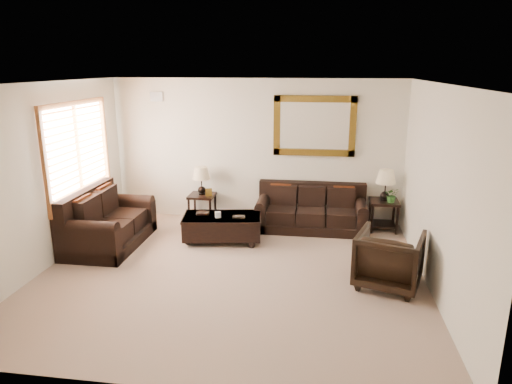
% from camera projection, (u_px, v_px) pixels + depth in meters
% --- Properties ---
extents(room, '(5.51, 5.01, 2.71)m').
position_uv_depth(room, '(230.00, 184.00, 6.28)').
color(room, tan).
rests_on(room, ground).
extents(window, '(0.07, 1.96, 1.66)m').
position_uv_depth(window, '(79.00, 152.00, 7.45)').
color(window, white).
rests_on(window, room).
extents(mirror, '(1.50, 0.06, 1.10)m').
position_uv_depth(mirror, '(314.00, 126.00, 8.34)').
color(mirror, '#4F2F0F').
rests_on(mirror, room).
extents(air_vent, '(0.25, 0.02, 0.18)m').
position_uv_depth(air_vent, '(156.00, 97.00, 8.63)').
color(air_vent, '#999999').
rests_on(air_vent, room).
extents(sofa, '(1.99, 0.86, 0.81)m').
position_uv_depth(sofa, '(311.00, 213.00, 8.41)').
color(sofa, black).
rests_on(sofa, room).
extents(loveseat, '(1.01, 1.70, 0.96)m').
position_uv_depth(loveseat, '(106.00, 225.00, 7.61)').
color(loveseat, black).
rests_on(loveseat, room).
extents(end_table_left, '(0.49, 0.49, 1.07)m').
position_uv_depth(end_table_left, '(202.00, 186.00, 8.70)').
color(end_table_left, black).
rests_on(end_table_left, room).
extents(end_table_right, '(0.51, 0.51, 1.13)m').
position_uv_depth(end_table_right, '(385.00, 191.00, 8.21)').
color(end_table_right, black).
rests_on(end_table_right, room).
extents(coffee_table, '(1.41, 0.90, 0.56)m').
position_uv_depth(coffee_table, '(222.00, 225.00, 7.81)').
color(coffee_table, black).
rests_on(coffee_table, room).
extents(armchair, '(1.03, 0.99, 0.85)m').
position_uv_depth(armchair, '(389.00, 256.00, 6.17)').
color(armchair, black).
rests_on(armchair, floor).
extents(potted_plant, '(0.27, 0.29, 0.21)m').
position_uv_depth(potted_plant, '(392.00, 197.00, 8.13)').
color(potted_plant, '#2B581E').
rests_on(potted_plant, end_table_right).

